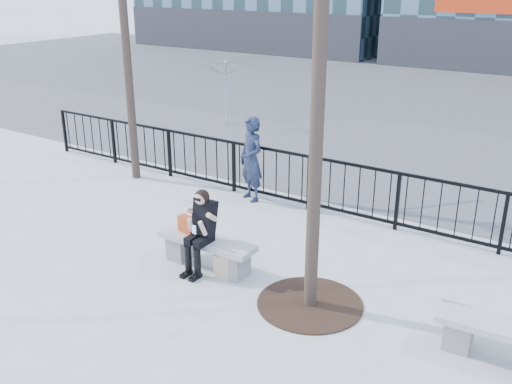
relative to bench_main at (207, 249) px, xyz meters
The scene contains 11 objects.
ground 0.30m from the bench_main, ahead, with size 120.00×120.00×0.00m, color #9E9D99.
street_surface 15.00m from the bench_main, 90.00° to the left, with size 60.00×23.00×0.01m, color #474747.
railing 3.01m from the bench_main, 90.00° to the left, with size 14.00×0.06×1.10m.
tree_grate 1.92m from the bench_main, ahead, with size 1.50×1.50×0.02m, color black.
bench_main is the anchor object (origin of this frame).
bench_second 4.46m from the bench_main, ahead, with size 1.65×0.46×0.49m.
seated_woman 0.40m from the bench_main, 90.00° to the right, with size 0.50×0.64×1.34m.
handbag 0.51m from the bench_main, behind, with size 0.32×0.15×0.26m, color #AD3915.
shopping_bag 0.52m from the bench_main, 14.54° to the right, with size 0.41×0.15×0.39m, color beige.
standing_man 3.03m from the bench_main, 110.01° to the left, with size 0.63×0.42×1.74m, color black.
vendor_umbrella 9.20m from the bench_main, 124.21° to the left, with size 2.21×2.25×2.02m, color yellow.
Camera 1 is at (5.07, -6.34, 4.37)m, focal length 40.00 mm.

